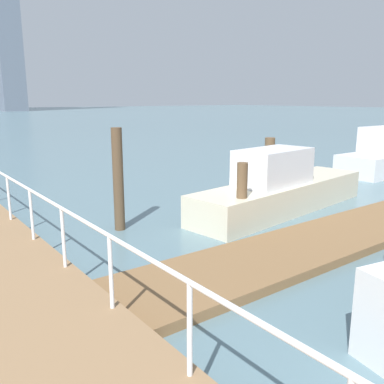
{
  "coord_description": "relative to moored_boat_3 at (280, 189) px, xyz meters",
  "views": [
    {
      "loc": [
        -5.44,
        4.45,
        3.24
      ],
      "look_at": [
        -0.18,
        11.46,
        1.27
      ],
      "focal_mm": 38.98,
      "sensor_mm": 36.0,
      "label": 1
    }
  ],
  "objects": [
    {
      "name": "dock_piling_2",
      "position": [
        -4.59,
        1.21,
        0.63
      ],
      "size": [
        0.26,
        0.26,
        2.56
      ],
      "primitive_type": "cylinder",
      "color": "brown",
      "rests_on": "ground_plane"
    },
    {
      "name": "dock_piling_3",
      "position": [
        -2.24,
        -0.73,
        0.21
      ],
      "size": [
        0.26,
        0.26,
        1.73
      ],
      "primitive_type": "cylinder",
      "color": "brown",
      "rests_on": "ground_plane"
    },
    {
      "name": "ground_plane",
      "position": [
        -3.74,
        7.6,
        -0.65
      ],
      "size": [
        300.0,
        300.0,
        0.0
      ],
      "primitive_type": "plane",
      "color": "slate"
    },
    {
      "name": "moored_boat_3",
      "position": [
        0.0,
        0.0,
        0.0
      ],
      "size": [
        6.86,
        2.41,
        1.86
      ],
      "color": "beige",
      "rests_on": "ground_plane"
    },
    {
      "name": "boardwalk_railing",
      "position": [
        -6.89,
        -1.26,
        0.59
      ],
      "size": [
        0.06,
        28.89,
        1.08
      ],
      "color": "white",
      "rests_on": "boardwalk"
    },
    {
      "name": "dock_piling_4",
      "position": [
        1.15,
        1.52,
        0.34
      ],
      "size": [
        0.33,
        0.33,
        1.98
      ],
      "primitive_type": "cylinder",
      "color": "brown",
      "rests_on": "ground_plane"
    },
    {
      "name": "floating_dock",
      "position": [
        0.25,
        -2.57,
        -0.56
      ],
      "size": [
        14.98,
        2.0,
        0.18
      ],
      "primitive_type": "cube",
      "color": "olive",
      "rests_on": "ground_plane"
    }
  ]
}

